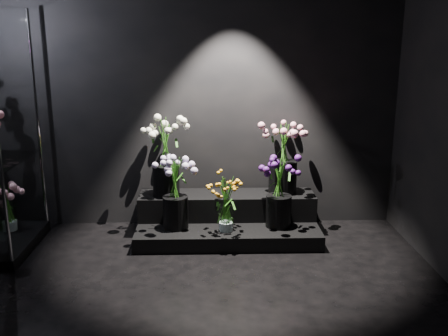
{
  "coord_description": "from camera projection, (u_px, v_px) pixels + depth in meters",
  "views": [
    {
      "loc": [
        0.18,
        -2.83,
        1.83
      ],
      "look_at": [
        0.29,
        1.2,
        0.78
      ],
      "focal_mm": 40.0,
      "sensor_mm": 36.0,
      "label": 1
    }
  ],
  "objects": [
    {
      "name": "wall_front",
      "position": [
        114.0,
        282.0,
        0.91
      ],
      "size": [
        4.0,
        0.0,
        4.0
      ],
      "primitive_type": "plane",
      "rotation": [
        -1.57,
        0.0,
        0.0
      ],
      "color": "black",
      "rests_on": "floor"
    },
    {
      "name": "floor",
      "position": [
        184.0,
        333.0,
        3.19
      ],
      "size": [
        4.0,
        4.0,
        0.0
      ],
      "primitive_type": "plane",
      "color": "black",
      "rests_on": "ground"
    },
    {
      "name": "bouquet_case_base_pink",
      "position": [
        8.0,
        204.0,
        4.59
      ],
      "size": [
        0.38,
        0.38,
        0.48
      ],
      "rotation": [
        0.0,
        0.0,
        -0.3
      ],
      "color": "white",
      "rests_on": "display_case"
    },
    {
      "name": "bouquet_orange_bells",
      "position": [
        226.0,
        203.0,
        4.45
      ],
      "size": [
        0.34,
        0.34,
        0.52
      ],
      "rotation": [
        0.0,
        0.0,
        -0.41
      ],
      "color": "white",
      "rests_on": "display_riser"
    },
    {
      "name": "bouquet_pink_roses",
      "position": [
        283.0,
        154.0,
        4.76
      ],
      "size": [
        0.47,
        0.47,
        0.68
      ],
      "rotation": [
        0.0,
        0.0,
        -0.26
      ],
      "color": "black",
      "rests_on": "display_riser"
    },
    {
      "name": "bouquet_cream_roses",
      "position": [
        165.0,
        152.0,
        4.67
      ],
      "size": [
        0.5,
        0.5,
        0.74
      ],
      "rotation": [
        0.0,
        0.0,
        0.28
      ],
      "color": "black",
      "rests_on": "display_riser"
    },
    {
      "name": "bouquet_lilac",
      "position": [
        175.0,
        186.0,
        4.49
      ],
      "size": [
        0.48,
        0.48,
        0.68
      ],
      "rotation": [
        0.0,
        0.0,
        -0.42
      ],
      "color": "black",
      "rests_on": "display_riser"
    },
    {
      "name": "display_riser",
      "position": [
        227.0,
        219.0,
        4.77
      ],
      "size": [
        1.69,
        0.75,
        0.38
      ],
      "color": "black",
      "rests_on": "floor"
    },
    {
      "name": "bouquet_purple",
      "position": [
        279.0,
        189.0,
        4.53
      ],
      "size": [
        0.36,
        0.36,
        0.63
      ],
      "rotation": [
        0.0,
        0.0,
        -0.05
      ],
      "color": "black",
      "rests_on": "display_riser"
    },
    {
      "name": "wall_back",
      "position": [
        192.0,
        84.0,
        4.77
      ],
      "size": [
        4.0,
        0.0,
        4.0
      ],
      "primitive_type": "plane",
      "rotation": [
        1.57,
        0.0,
        0.0
      ],
      "color": "black",
      "rests_on": "floor"
    }
  ]
}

